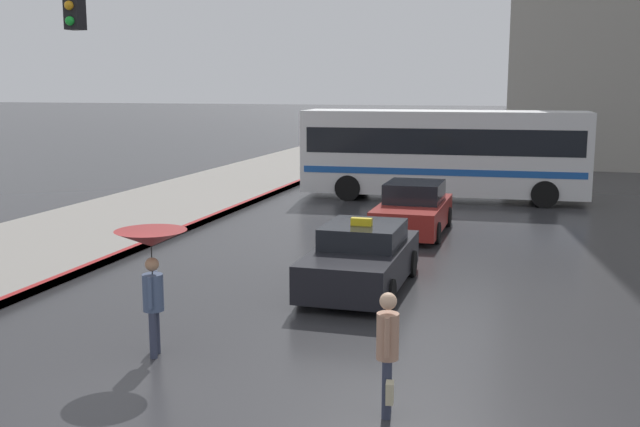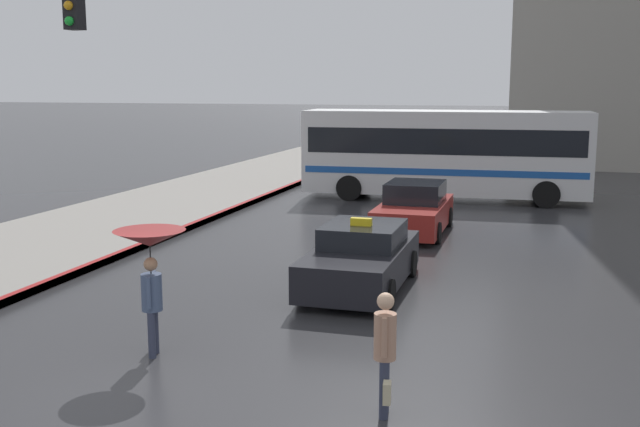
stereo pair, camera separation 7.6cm
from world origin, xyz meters
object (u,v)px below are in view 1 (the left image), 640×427
(taxi, at_px, (362,259))
(pedestrian_man, at_px, (388,347))
(sedan_red, at_px, (413,210))
(city_bus, at_px, (443,150))
(pedestrian_with_umbrella, at_px, (152,254))

(taxi, xyz_separation_m, pedestrian_man, (1.73, -6.00, 0.30))
(sedan_red, xyz_separation_m, city_bus, (0.00, 6.81, 1.17))
(pedestrian_with_umbrella, bearing_deg, pedestrian_man, -121.66)
(sedan_red, distance_m, pedestrian_with_umbrella, 11.48)
(city_bus, bearing_deg, pedestrian_man, 1.99)
(sedan_red, bearing_deg, city_bus, -90.04)
(pedestrian_with_umbrella, distance_m, pedestrian_man, 4.22)
(sedan_red, distance_m, pedestrian_man, 12.44)
(sedan_red, relative_size, pedestrian_man, 2.54)
(taxi, distance_m, pedestrian_with_umbrella, 5.46)
(pedestrian_with_umbrella, bearing_deg, taxi, -40.71)
(taxi, bearing_deg, city_bus, -90.39)
(pedestrian_with_umbrella, xyz_separation_m, pedestrian_man, (3.99, -1.14, -0.73))
(pedestrian_with_umbrella, relative_size, pedestrian_man, 1.23)
(taxi, bearing_deg, pedestrian_man, 106.10)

